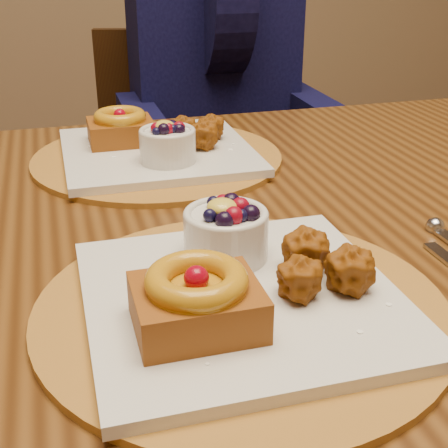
% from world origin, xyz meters
% --- Properties ---
extents(dining_table, '(1.60, 0.90, 0.76)m').
position_xyz_m(dining_table, '(-0.10, 0.01, 0.68)').
color(dining_table, '#371C0A').
rests_on(dining_table, ground).
extents(place_setting_near, '(0.38, 0.38, 0.08)m').
position_xyz_m(place_setting_near, '(-0.10, -0.21, 0.78)').
color(place_setting_near, brown).
rests_on(place_setting_near, dining_table).
extents(place_setting_far, '(0.38, 0.38, 0.08)m').
position_xyz_m(place_setting_far, '(-0.10, 0.23, 0.78)').
color(place_setting_far, brown).
rests_on(place_setting_far, dining_table).
extents(chair_far, '(0.51, 0.51, 0.86)m').
position_xyz_m(chair_far, '(0.04, 0.80, 0.48)').
color(chair_far, black).
rests_on(chair_far, ground).
extents(diner, '(0.47, 0.46, 0.76)m').
position_xyz_m(diner, '(0.13, 0.77, 0.81)').
color(diner, black).
rests_on(diner, ground).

